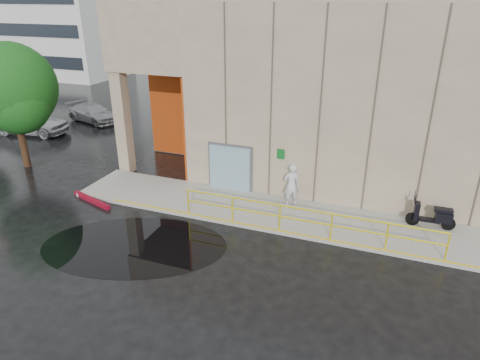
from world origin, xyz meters
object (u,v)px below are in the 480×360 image
object	(u,v)px
car_c	(93,113)
tree_near	(13,91)
person	(291,185)
red_curb	(92,200)
scooter	(433,209)
car_b	(9,105)
car_a	(30,121)

from	to	relation	value
car_c	tree_near	bearing A→B (deg)	-147.03
person	tree_near	world-z (taller)	tree_near
red_curb	person	bearing A→B (deg)	16.92
scooter	car_b	bearing A→B (deg)	162.65
car_a	car_c	distance (m)	4.22
car_a	car_b	distance (m)	6.24
car_c	car_b	bearing A→B (deg)	110.99
person	red_curb	world-z (taller)	person
car_c	scooter	bearing A→B (deg)	-93.40
car_b	red_curb	bearing A→B (deg)	-117.22
red_curb	car_a	size ratio (longest dim) A/B	0.50
red_curb	car_b	distance (m)	18.34
scooter	red_curb	bearing A→B (deg)	-172.35
scooter	tree_near	world-z (taller)	tree_near
person	car_a	world-z (taller)	person
red_curb	car_b	xyz separation A→B (m)	(-15.35, 10.02, 0.62)
person	car_a	size ratio (longest dim) A/B	0.38
car_a	tree_near	world-z (taller)	tree_near
car_a	car_c	bearing A→B (deg)	-33.73
tree_near	person	bearing A→B (deg)	1.15
red_curb	car_c	world-z (taller)	car_c
tree_near	car_a	bearing A→B (deg)	133.24
car_a	car_b	bearing A→B (deg)	51.07
car_b	tree_near	xyz separation A→B (m)	(9.59, -7.81, 3.23)
scooter	tree_near	bearing A→B (deg)	178.09
car_a	car_c	xyz separation A→B (m)	(1.87, 3.78, -0.20)
car_a	person	bearing A→B (deg)	-110.59
red_curb	car_a	xyz separation A→B (m)	(-10.03, 6.76, 0.73)
red_curb	tree_near	xyz separation A→B (m)	(-5.75, 2.21, 3.85)
red_curb	car_c	size ratio (longest dim) A/B	0.56
tree_near	car_b	bearing A→B (deg)	140.84
car_a	red_curb	bearing A→B (deg)	-131.36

